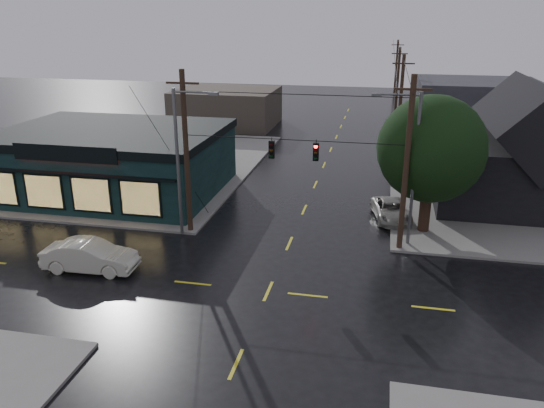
% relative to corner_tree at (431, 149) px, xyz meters
% --- Properties ---
extents(ground_plane, '(160.00, 160.00, 0.00)m').
position_rel_corner_tree_xyz_m(ground_plane, '(-8.02, -9.51, -5.42)').
color(ground_plane, black).
extents(sidewalk_nw, '(28.00, 28.00, 0.15)m').
position_rel_corner_tree_xyz_m(sidewalk_nw, '(-28.02, 10.49, -5.35)').
color(sidewalk_nw, slate).
rests_on(sidewalk_nw, ground).
extents(pizza_shop, '(16.30, 12.34, 4.90)m').
position_rel_corner_tree_xyz_m(pizza_shop, '(-23.02, 3.44, -2.87)').
color(pizza_shop, black).
rests_on(pizza_shop, ground).
extents(ne_building, '(12.60, 11.60, 8.75)m').
position_rel_corner_tree_xyz_m(ne_building, '(6.98, 7.49, -0.95)').
color(ne_building, black).
rests_on(ne_building, ground).
extents(corner_tree, '(6.54, 6.54, 8.57)m').
position_rel_corner_tree_xyz_m(corner_tree, '(0.00, 0.00, 0.00)').
color(corner_tree, black).
rests_on(corner_tree, ground).
extents(utility_pole_nw, '(2.00, 0.32, 10.15)m').
position_rel_corner_tree_xyz_m(utility_pole_nw, '(-14.52, -3.01, -5.42)').
color(utility_pole_nw, black).
rests_on(utility_pole_nw, ground).
extents(utility_pole_ne, '(2.00, 0.32, 10.15)m').
position_rel_corner_tree_xyz_m(utility_pole_ne, '(-1.52, -3.01, -5.42)').
color(utility_pole_ne, black).
rests_on(utility_pole_ne, ground).
extents(utility_pole_far_a, '(2.00, 0.32, 9.65)m').
position_rel_corner_tree_xyz_m(utility_pole_far_a, '(-1.52, 18.49, -5.42)').
color(utility_pole_far_a, black).
rests_on(utility_pole_far_a, ground).
extents(utility_pole_far_b, '(2.00, 0.32, 9.15)m').
position_rel_corner_tree_xyz_m(utility_pole_far_b, '(-1.52, 38.49, -5.42)').
color(utility_pole_far_b, black).
rests_on(utility_pole_far_b, ground).
extents(utility_pole_far_c, '(2.00, 0.32, 9.15)m').
position_rel_corner_tree_xyz_m(utility_pole_far_c, '(-1.52, 58.49, -5.42)').
color(utility_pole_far_c, black).
rests_on(utility_pole_far_c, ground).
extents(span_signal_assembly, '(13.00, 0.48, 1.23)m').
position_rel_corner_tree_xyz_m(span_signal_assembly, '(-7.93, -3.01, 0.27)').
color(span_signal_assembly, black).
rests_on(span_signal_assembly, ground).
extents(streetlight_nw, '(5.40, 0.30, 9.15)m').
position_rel_corner_tree_xyz_m(streetlight_nw, '(-14.82, -3.71, -5.42)').
color(streetlight_nw, slate).
rests_on(streetlight_nw, ground).
extents(streetlight_ne, '(5.40, 0.30, 9.15)m').
position_rel_corner_tree_xyz_m(streetlight_ne, '(-1.02, -2.31, -5.42)').
color(streetlight_ne, slate).
rests_on(streetlight_ne, ground).
extents(bg_building_west, '(12.00, 10.00, 4.40)m').
position_rel_corner_tree_xyz_m(bg_building_west, '(-22.02, 30.49, -3.22)').
color(bg_building_west, '#3F372E').
rests_on(bg_building_west, ground).
extents(bg_building_east, '(14.00, 12.00, 5.60)m').
position_rel_corner_tree_xyz_m(bg_building_east, '(7.98, 35.49, -2.62)').
color(bg_building_east, '#29292F').
rests_on(bg_building_east, ground).
extents(sedan_cream, '(5.16, 2.03, 1.67)m').
position_rel_corner_tree_xyz_m(sedan_cream, '(-17.92, -9.22, -4.59)').
color(sedan_cream, beige).
rests_on(sedan_cream, ground).
extents(suv_silver, '(3.05, 5.01, 1.30)m').
position_rel_corner_tree_xyz_m(suv_silver, '(-2.02, 1.86, -4.78)').
color(suv_silver, gray).
rests_on(suv_silver, ground).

